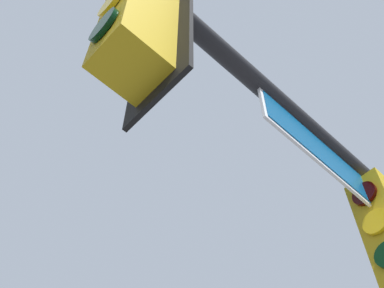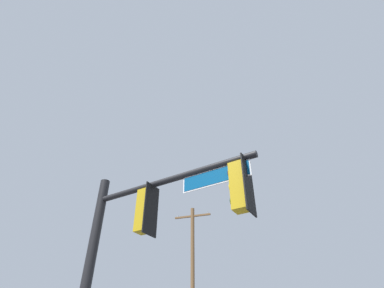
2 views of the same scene
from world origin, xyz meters
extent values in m
cylinder|color=black|center=(-6.60, -5.60, 5.32)|extent=(4.66, 0.28, 0.16)
cube|color=black|center=(-7.11, -5.59, 4.65)|extent=(0.04, 0.52, 1.30)
cube|color=#B79314|center=(-7.30, -5.58, 4.65)|extent=(0.37, 0.33, 1.10)
cylinder|color=yellow|center=(-7.50, -5.58, 4.65)|extent=(0.04, 0.22, 0.22)
cylinder|color=black|center=(-7.50, -5.58, 4.32)|extent=(0.04, 0.22, 0.22)
cylinder|color=#B79314|center=(-4.73, -5.65, 5.26)|extent=(0.04, 0.04, 0.12)
cylinder|color=#340503|center=(-4.93, -5.64, 4.98)|extent=(0.04, 0.22, 0.22)
cylinder|color=yellow|center=(-4.93, -5.64, 4.65)|extent=(0.04, 0.22, 0.22)
cube|color=#0A4C7F|center=(-5.30, -5.63, 5.04)|extent=(1.67, 0.08, 0.35)
cube|color=white|center=(-5.30, -5.63, 5.04)|extent=(1.73, 0.07, 0.41)
camera|label=1|loc=(-7.96, -6.71, 1.68)|focal=50.00mm
camera|label=2|loc=(-2.81, -11.14, 1.71)|focal=28.00mm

